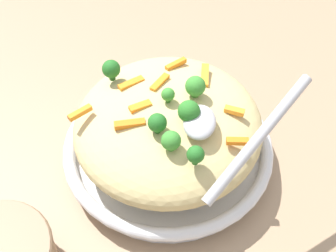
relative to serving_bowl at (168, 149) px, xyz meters
name	(u,v)px	position (x,y,z in m)	size (l,w,h in m)	color
ground_plane	(168,158)	(0.00, 0.00, -0.02)	(2.40, 2.40, 0.00)	#9E7F60
serving_bowl	(168,149)	(0.00, 0.00, 0.00)	(0.30, 0.30, 0.04)	silver
pasta_mound	(168,124)	(0.00, 0.00, 0.05)	(0.27, 0.26, 0.09)	#D1BA7A
carrot_piece_0	(160,82)	(-0.03, -0.02, 0.10)	(0.04, 0.01, 0.01)	orange
carrot_piece_1	(131,83)	(-0.03, -0.05, 0.09)	(0.04, 0.01, 0.01)	orange
carrot_piece_2	(130,124)	(0.04, -0.04, 0.09)	(0.04, 0.01, 0.01)	orange
carrot_piece_3	(140,107)	(0.01, -0.03, 0.10)	(0.03, 0.01, 0.01)	orange
carrot_piece_4	(237,141)	(0.05, 0.09, 0.09)	(0.03, 0.01, 0.01)	orange
carrot_piece_5	(234,108)	(0.00, 0.09, 0.09)	(0.03, 0.01, 0.01)	orange
carrot_piece_6	(80,113)	(0.03, -0.11, 0.09)	(0.03, 0.01, 0.01)	orange
carrot_piece_7	(175,64)	(-0.08, 0.00, 0.09)	(0.03, 0.01, 0.01)	orange
carrot_piece_8	(205,76)	(-0.06, 0.04, 0.09)	(0.04, 0.01, 0.01)	orange
broccoli_floret_0	(195,86)	(-0.02, 0.03, 0.11)	(0.03, 0.03, 0.03)	#377928
broccoli_floret_1	(165,96)	(0.00, 0.00, 0.11)	(0.02, 0.02, 0.02)	#377928
broccoli_floret_2	(189,112)	(0.03, 0.03, 0.11)	(0.03, 0.03, 0.03)	#296820
broccoli_floret_3	(111,69)	(-0.04, -0.08, 0.11)	(0.02, 0.02, 0.03)	#205B1C
broccoli_floret_4	(196,155)	(0.09, 0.04, 0.10)	(0.02, 0.02, 0.03)	#205B1C
broccoli_floret_5	(157,123)	(0.05, -0.01, 0.11)	(0.02, 0.02, 0.03)	#205B1C
broccoli_floret_6	(171,141)	(0.07, 0.01, 0.10)	(0.02, 0.02, 0.03)	#377928
serving_spoon	(220,128)	(0.05, 0.07, 0.12)	(0.14, 0.14, 0.08)	#B7B7BC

